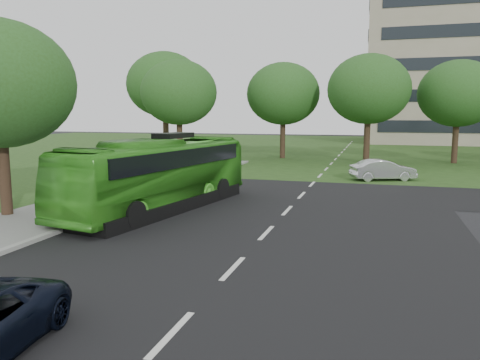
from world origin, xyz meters
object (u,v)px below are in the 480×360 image
(tree_park_a, at_px, (179,93))
(sedan, at_px, (383,170))
(tree_park_d, at_px, (458,94))
(tree_park_c, at_px, (369,89))
(tree_park_b, at_px, (283,94))
(tree_park_f, at_px, (165,85))
(bus, at_px, (160,174))

(tree_park_a, distance_m, sedan, 19.53)
(tree_park_a, relative_size, tree_park_d, 1.03)
(tree_park_a, relative_size, tree_park_c, 0.97)
(tree_park_b, bearing_deg, tree_park_c, -16.31)
(tree_park_c, xyz_separation_m, tree_park_f, (-20.53, 3.85, 0.95))
(tree_park_c, bearing_deg, tree_park_f, 169.37)
(tree_park_f, height_order, bus, tree_park_f)
(tree_park_a, xyz_separation_m, tree_park_c, (15.94, 3.05, 0.20))
(tree_park_c, bearing_deg, tree_park_d, 13.84)
(tree_park_d, height_order, tree_park_f, tree_park_f)
(tree_park_a, xyz_separation_m, tree_park_f, (-4.59, 6.90, 1.15))
(tree_park_a, height_order, bus, tree_park_a)
(sedan, bearing_deg, tree_park_a, 44.20)
(bus, height_order, sedan, bus)
(tree_park_c, relative_size, tree_park_d, 1.06)
(tree_park_b, xyz_separation_m, sedan, (9.02, -12.81, -5.35))
(tree_park_b, bearing_deg, sedan, -54.85)
(tree_park_f, bearing_deg, tree_park_b, -7.09)
(sedan, bearing_deg, tree_park_f, 34.28)
(bus, bearing_deg, tree_park_c, 80.20)
(tree_park_c, xyz_separation_m, tree_park_d, (7.18, 1.77, -0.37))
(tree_park_c, height_order, bus, tree_park_c)
(tree_park_c, bearing_deg, sedan, -83.06)
(tree_park_b, distance_m, tree_park_f, 12.94)
(tree_park_a, xyz_separation_m, bus, (7.66, -19.67, -4.46))
(tree_park_b, height_order, bus, tree_park_b)
(tree_park_a, distance_m, tree_park_c, 16.23)
(tree_park_b, bearing_deg, tree_park_f, 172.91)
(tree_park_b, distance_m, sedan, 16.55)
(tree_park_d, relative_size, tree_park_f, 0.82)
(tree_park_f, distance_m, bus, 29.79)
(tree_park_c, distance_m, tree_park_d, 7.41)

